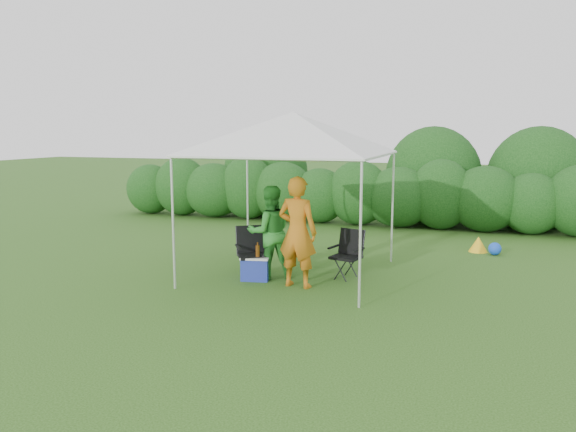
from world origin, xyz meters
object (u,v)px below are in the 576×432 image
(man, at_px, (297,232))
(woman, at_px, (270,232))
(chair_left, at_px, (252,249))
(cooler, at_px, (255,268))
(chair_right, at_px, (348,251))
(canopy, at_px, (293,134))

(man, xyz_separation_m, woman, (-0.61, 0.36, -0.10))
(chair_left, relative_size, cooler, 1.65)
(chair_right, relative_size, woman, 0.52)
(man, bearing_deg, chair_left, -12.38)
(chair_right, xyz_separation_m, cooler, (-1.45, -0.67, -0.27))
(man, relative_size, cooler, 3.36)
(chair_right, xyz_separation_m, woman, (-1.26, -0.47, 0.33))
(canopy, height_order, chair_left, canopy)
(chair_right, xyz_separation_m, chair_left, (-1.58, -0.51, 0.03))
(canopy, height_order, cooler, canopy)
(canopy, bearing_deg, woman, -127.68)
(chair_right, xyz_separation_m, man, (-0.65, -0.83, 0.43))
(chair_right, bearing_deg, cooler, -140.17)
(chair_left, bearing_deg, chair_right, -15.19)
(canopy, distance_m, chair_left, 2.10)
(man, bearing_deg, chair_right, -121.53)
(chair_left, relative_size, woman, 0.55)
(canopy, relative_size, chair_right, 3.72)
(chair_right, height_order, woman, woman)
(chair_left, bearing_deg, canopy, 1.70)
(cooler, bearing_deg, chair_left, 118.13)
(cooler, bearing_deg, chair_right, 13.19)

